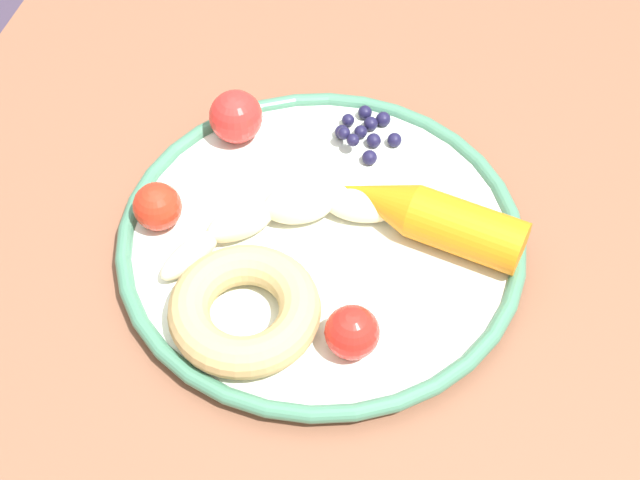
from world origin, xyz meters
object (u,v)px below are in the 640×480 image
Objects in this scene: carrot_orange at (431,217)px; tomato_far at (157,207)px; donut at (245,310)px; blueberry_pile at (366,132)px; plate at (320,242)px; banana at (302,217)px; dining_table at (370,338)px; tomato_mid at (236,117)px; tomato_near at (345,331)px.

carrot_orange is 0.20m from tomato_far.
blueberry_pile is (0.19, -0.04, -0.01)m from donut.
banana is at bearing 63.96° from plate.
donut is at bearing 138.20° from dining_table.
donut is 1.74× the size of blueberry_pile.
tomato_mid reaches higher than plate.
banana is 0.10m from blueberry_pile.
blueberry_pile is 1.65× the size of tomato_far.
carrot_orange is 1.38× the size of donut.
carrot_orange is at bearing -45.72° from donut.
tomato_near is at bearing -91.95° from donut.
dining_table is at bearing -84.62° from tomato_far.
tomato_far reaches higher than donut.
donut reaches higher than plate.
tomato_mid reaches higher than donut.
carrot_orange is 3.37× the size of tomato_mid.
tomato_near is at bearing 176.68° from dining_table.
banana is 4.77× the size of tomato_mid.
tomato_near is (-0.19, -0.03, 0.01)m from blueberry_pile.
tomato_mid is at bearing 43.00° from banana.
tomato_far reaches higher than banana.
donut is (-0.08, 0.03, 0.02)m from plate.
tomato_far reaches higher than blueberry_pile.
tomato_mid is (0.17, 0.13, 0.00)m from tomato_near.
blueberry_pile is at bearing 16.81° from dining_table.
donut reaches higher than dining_table.
dining_table is 3.31× the size of plate.
carrot_orange reaches higher than dining_table.
banana is at bearing 100.55° from carrot_orange.
blueberry_pile is 1.41× the size of tomato_mid.
dining_table is 16.70× the size of blueberry_pile.
tomato_near is at bearing -149.58° from banana.
banana is 5.62× the size of tomato_far.
tomato_near is at bearing -143.19° from tomato_mid.
blueberry_pile is (0.10, -0.03, -0.01)m from banana.
tomato_far is (-0.04, 0.19, -0.00)m from carrot_orange.
carrot_orange is at bearing -19.58° from tomato_near.
carrot_orange is (0.02, -0.08, 0.02)m from plate.
dining_table is 4.92× the size of banana.
tomato_far is (-0.02, 0.16, 0.14)m from dining_table.
plate is 5.04× the size of blueberry_pile.
dining_table is at bearing -41.80° from donut.
plate is 0.09m from tomato_near.
tomato_far is at bearing 95.87° from plate.
carrot_orange is 0.11m from tomato_near.
dining_table is 23.48× the size of tomato_mid.
tomato_near is at bearing -114.35° from tomato_far.
banana is at bearing 165.59° from blueberry_pile.
plate is at bearing -84.13° from tomato_far.
donut is (-0.10, 0.11, -0.01)m from carrot_orange.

